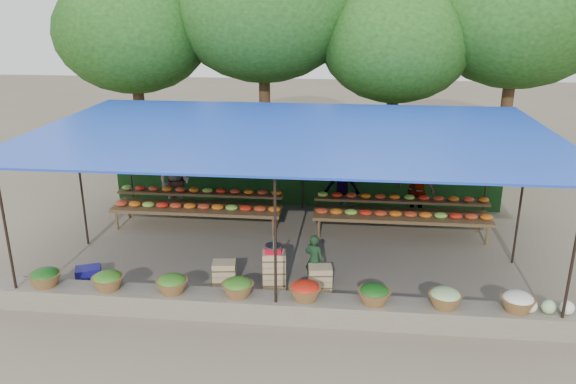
# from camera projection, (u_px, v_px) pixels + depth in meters

# --- Properties ---
(ground) EXTENTS (60.00, 60.00, 0.00)m
(ground) POSITION_uv_depth(u_px,v_px,m) (292.00, 253.00, 12.65)
(ground) COLOR #685F4D
(ground) RESTS_ON ground
(stone_curb) EXTENTS (10.60, 0.55, 0.40)m
(stone_curb) POSITION_uv_depth(u_px,v_px,m) (277.00, 308.00, 10.00)
(stone_curb) COLOR #665E52
(stone_curb) RESTS_ON ground
(stall_canopy) EXTENTS (10.80, 6.60, 2.82)m
(stall_canopy) POSITION_uv_depth(u_px,v_px,m) (293.00, 136.00, 11.86)
(stall_canopy) COLOR black
(stall_canopy) RESTS_ON ground
(produce_baskets) EXTENTS (8.98, 0.58, 0.34)m
(produce_baskets) POSITION_uv_depth(u_px,v_px,m) (271.00, 289.00, 9.89)
(produce_baskets) COLOR brown
(produce_baskets) RESTS_ON stone_curb
(netting_backdrop) EXTENTS (10.60, 0.06, 2.50)m
(netting_backdrop) POSITION_uv_depth(u_px,v_px,m) (304.00, 162.00, 15.21)
(netting_backdrop) COLOR #184217
(netting_backdrop) RESTS_ON ground
(tree_row) EXTENTS (16.51, 5.50, 7.12)m
(tree_row) POSITION_uv_depth(u_px,v_px,m) (329.00, 25.00, 16.81)
(tree_row) COLOR #372314
(tree_row) RESTS_ON ground
(fruit_table_left) EXTENTS (4.21, 0.95, 0.93)m
(fruit_table_left) POSITION_uv_depth(u_px,v_px,m) (198.00, 203.00, 13.97)
(fruit_table_left) COLOR #452E1B
(fruit_table_left) RESTS_ON ground
(fruit_table_right) EXTENTS (4.21, 0.95, 0.93)m
(fruit_table_right) POSITION_uv_depth(u_px,v_px,m) (401.00, 211.00, 13.47)
(fruit_table_right) COLOR #452E1B
(fruit_table_right) RESTS_ON ground
(crate_counter) EXTENTS (2.39, 0.39, 0.77)m
(crate_counter) POSITION_uv_depth(u_px,v_px,m) (273.00, 274.00, 11.00)
(crate_counter) COLOR tan
(crate_counter) RESTS_ON ground
(weighing_scale) EXTENTS (0.33, 0.33, 0.35)m
(weighing_scale) POSITION_uv_depth(u_px,v_px,m) (274.00, 248.00, 10.82)
(weighing_scale) COLOR red
(weighing_scale) RESTS_ON crate_counter
(vendor_seated) EXTENTS (0.46, 0.39, 1.08)m
(vendor_seated) POSITION_uv_depth(u_px,v_px,m) (314.00, 260.00, 11.06)
(vendor_seated) COLOR #17331B
(vendor_seated) RESTS_ON ground
(customer_left) EXTENTS (1.06, 0.93, 1.85)m
(customer_left) POSITION_uv_depth(u_px,v_px,m) (175.00, 182.00, 14.60)
(customer_left) COLOR slate
(customer_left) RESTS_ON ground
(customer_mid) EXTENTS (1.00, 0.62, 1.51)m
(customer_mid) POSITION_uv_depth(u_px,v_px,m) (342.00, 187.00, 14.74)
(customer_mid) COLOR slate
(customer_mid) RESTS_ON ground
(customer_right) EXTENTS (1.07, 0.88, 1.71)m
(customer_right) POSITION_uv_depth(u_px,v_px,m) (416.00, 190.00, 14.18)
(customer_right) COLOR slate
(customer_right) RESTS_ON ground
(blue_crate_front) EXTENTS (0.62, 0.49, 0.33)m
(blue_crate_front) POSITION_uv_depth(u_px,v_px,m) (36.00, 288.00, 10.74)
(blue_crate_front) COLOR navy
(blue_crate_front) RESTS_ON ground
(blue_crate_back) EXTENTS (0.58, 0.51, 0.29)m
(blue_crate_back) POSITION_uv_depth(u_px,v_px,m) (88.00, 274.00, 11.34)
(blue_crate_back) COLOR navy
(blue_crate_back) RESTS_ON ground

